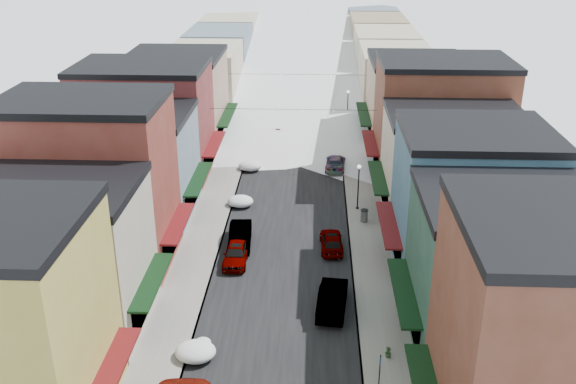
# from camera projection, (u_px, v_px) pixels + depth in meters

# --- Properties ---
(road) EXTENTS (10.00, 160.00, 0.01)m
(road) POSITION_uv_depth(u_px,v_px,m) (299.00, 113.00, 83.54)
(road) COLOR black
(road) RESTS_ON ground
(sidewalk_left) EXTENTS (3.20, 160.00, 0.15)m
(sidewalk_left) POSITION_uv_depth(u_px,v_px,m) (248.00, 112.00, 83.77)
(sidewalk_left) COLOR gray
(sidewalk_left) RESTS_ON ground
(sidewalk_right) EXTENTS (3.20, 160.00, 0.15)m
(sidewalk_right) POSITION_uv_depth(u_px,v_px,m) (349.00, 113.00, 83.24)
(sidewalk_right) COLOR gray
(sidewalk_right) RESTS_ON ground
(curb_left) EXTENTS (0.10, 160.00, 0.15)m
(curb_left) POSITION_uv_depth(u_px,v_px,m) (260.00, 112.00, 83.71)
(curb_left) COLOR slate
(curb_left) RESTS_ON ground
(curb_right) EXTENTS (0.10, 160.00, 0.15)m
(curb_right) POSITION_uv_depth(u_px,v_px,m) (337.00, 113.00, 83.31)
(curb_right) COLOR slate
(curb_right) RESTS_ON ground
(bldg_l_cream) EXTENTS (11.30, 8.20, 9.50)m
(bldg_l_cream) POSITION_uv_depth(u_px,v_px,m) (58.00, 257.00, 38.63)
(bldg_l_cream) COLOR beige
(bldg_l_cream) RESTS_ON ground
(bldg_l_brick_near) EXTENTS (12.30, 8.20, 12.50)m
(bldg_l_brick_near) POSITION_uv_depth(u_px,v_px,m) (90.00, 183.00, 45.39)
(bldg_l_brick_near) COLOR maroon
(bldg_l_brick_near) RESTS_ON ground
(bldg_l_grayblue) EXTENTS (11.30, 9.20, 9.00)m
(bldg_l_grayblue) POSITION_uv_depth(u_px,v_px,m) (132.00, 163.00, 53.86)
(bldg_l_grayblue) COLOR gray
(bldg_l_grayblue) RESTS_ON ground
(bldg_l_brick_far) EXTENTS (13.30, 9.20, 11.00)m
(bldg_l_brick_far) POSITION_uv_depth(u_px,v_px,m) (145.00, 120.00, 61.75)
(bldg_l_brick_far) COLOR maroon
(bldg_l_brick_far) RESTS_ON ground
(bldg_l_tan) EXTENTS (11.30, 11.20, 10.00)m
(bldg_l_tan) POSITION_uv_depth(u_px,v_px,m) (177.00, 98.00, 71.08)
(bldg_l_tan) COLOR tan
(bldg_l_tan) RESTS_ON ground
(bldg_r_brick_near) EXTENTS (12.30, 9.20, 12.50)m
(bldg_r_brick_near) POSITION_uv_depth(u_px,v_px,m) (573.00, 345.00, 28.24)
(bldg_r_brick_near) COLOR brown
(bldg_r_brick_near) RESTS_ON ground
(bldg_r_green) EXTENTS (11.30, 9.20, 9.50)m
(bldg_r_green) POSITION_uv_depth(u_px,v_px,m) (503.00, 271.00, 37.11)
(bldg_r_green) COLOR #224739
(bldg_r_green) RESTS_ON ground
(bldg_r_blue) EXTENTS (11.30, 9.20, 10.50)m
(bldg_r_blue) POSITION_uv_depth(u_px,v_px,m) (470.00, 200.00, 45.16)
(bldg_r_blue) COLOR #396581
(bldg_r_blue) RESTS_ON ground
(bldg_r_cream) EXTENTS (12.30, 9.20, 9.00)m
(bldg_r_cream) POSITION_uv_depth(u_px,v_px,m) (452.00, 164.00, 53.69)
(bldg_r_cream) COLOR beige
(bldg_r_cream) RESTS_ON ground
(bldg_r_brick_far) EXTENTS (13.30, 9.20, 11.50)m
(bldg_r_brick_far) POSITION_uv_depth(u_px,v_px,m) (440.00, 119.00, 61.43)
(bldg_r_brick_far) COLOR brown
(bldg_r_brick_far) RESTS_ON ground
(bldg_r_tan) EXTENTS (11.30, 11.20, 9.50)m
(bldg_r_tan) POSITION_uv_depth(u_px,v_px,m) (415.00, 101.00, 71.03)
(bldg_r_tan) COLOR tan
(bldg_r_tan) RESTS_ON ground
(distant_blocks) EXTENTS (34.00, 55.00, 8.00)m
(distant_blocks) POSITION_uv_depth(u_px,v_px,m) (303.00, 48.00, 103.04)
(distant_blocks) COLOR gray
(distant_blocks) RESTS_ON ground
(overhead_cables) EXTENTS (16.40, 15.04, 0.04)m
(overhead_cables) POSITION_uv_depth(u_px,v_px,m) (296.00, 90.00, 69.62)
(overhead_cables) COLOR black
(overhead_cables) RESTS_ON ground
(car_silver_sedan) EXTENTS (1.75, 4.30, 1.46)m
(car_silver_sedan) POSITION_uv_depth(u_px,v_px,m) (236.00, 253.00, 47.33)
(car_silver_sedan) COLOR #A7ABAF
(car_silver_sedan) RESTS_ON ground
(car_dark_hatch) EXTENTS (1.95, 4.83, 1.56)m
(car_dark_hatch) POSITION_uv_depth(u_px,v_px,m) (240.00, 236.00, 49.78)
(car_dark_hatch) COLOR black
(car_dark_hatch) RESTS_ON ground
(car_silver_wagon) EXTENTS (2.69, 5.59, 1.57)m
(car_silver_wagon) POSITION_uv_depth(u_px,v_px,m) (267.00, 125.00, 76.03)
(car_silver_wagon) COLOR #ABAFB4
(car_silver_wagon) RESTS_ON ground
(car_green_sedan) EXTENTS (2.26, 5.20, 1.66)m
(car_green_sedan) POSITION_uv_depth(u_px,v_px,m) (332.00, 298.00, 41.63)
(car_green_sedan) COLOR black
(car_green_sedan) RESTS_ON ground
(car_gray_suv) EXTENTS (1.88, 4.26, 1.43)m
(car_gray_suv) POSITION_uv_depth(u_px,v_px,m) (332.00, 241.00, 49.16)
(car_gray_suv) COLOR #92939A
(car_gray_suv) RESTS_ON ground
(car_black_sedan) EXTENTS (2.29, 4.90, 1.38)m
(car_black_sedan) POSITION_uv_depth(u_px,v_px,m) (335.00, 163.00, 64.77)
(car_black_sedan) COLOR black
(car_black_sedan) RESTS_ON ground
(car_lane_silver) EXTENTS (2.14, 4.45, 1.47)m
(car_lane_silver) POSITION_uv_depth(u_px,v_px,m) (277.00, 134.00, 73.18)
(car_lane_silver) COLOR #ACAEB5
(car_lane_silver) RESTS_ON ground
(car_lane_white) EXTENTS (2.93, 5.36, 1.42)m
(car_lane_white) POSITION_uv_depth(u_px,v_px,m) (303.00, 105.00, 84.37)
(car_lane_white) COLOR white
(car_lane_white) RESTS_ON ground
(parking_sign) EXTENTS (0.07, 0.33, 2.44)m
(parking_sign) POSITION_uv_depth(u_px,v_px,m) (380.00, 371.00, 33.85)
(parking_sign) COLOR black
(parking_sign) RESTS_ON sidewalk_right
(trash_can) EXTENTS (0.63, 0.63, 1.07)m
(trash_can) POSITION_uv_depth(u_px,v_px,m) (364.00, 216.00, 53.35)
(trash_can) COLOR #5B5E60
(trash_can) RESTS_ON sidewalk_right
(streetlamp_near) EXTENTS (0.34, 0.34, 4.08)m
(streetlamp_near) POSITION_uv_depth(u_px,v_px,m) (359.00, 181.00, 54.93)
(streetlamp_near) COLOR black
(streetlamp_near) RESTS_ON sidewalk_right
(streetlamp_far) EXTENTS (0.35, 0.35, 4.22)m
(streetlamp_far) POSITION_uv_depth(u_px,v_px,m) (348.00, 103.00, 77.51)
(streetlamp_far) COLOR black
(streetlamp_far) RESTS_ON sidewalk_right
(planter_far) EXTENTS (0.51, 0.51, 0.65)m
(planter_far) POSITION_uv_depth(u_px,v_px,m) (388.00, 352.00, 37.03)
(planter_far) COLOR #2D4D23
(planter_far) RESTS_ON sidewalk_right
(snow_pile_near) EXTENTS (2.37, 2.66, 1.00)m
(snow_pile_near) POSITION_uv_depth(u_px,v_px,m) (196.00, 351.00, 37.14)
(snow_pile_near) COLOR white
(snow_pile_near) RESTS_ON ground
(snow_pile_mid) EXTENTS (2.29, 2.61, 0.97)m
(snow_pile_mid) POSITION_uv_depth(u_px,v_px,m) (241.00, 201.00, 56.64)
(snow_pile_mid) COLOR white
(snow_pile_mid) RESTS_ON ground
(snow_pile_far) EXTENTS (2.32, 2.63, 0.98)m
(snow_pile_far) POSITION_uv_depth(u_px,v_px,m) (250.00, 166.00, 64.60)
(snow_pile_far) COLOR white
(snow_pile_far) RESTS_ON ground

